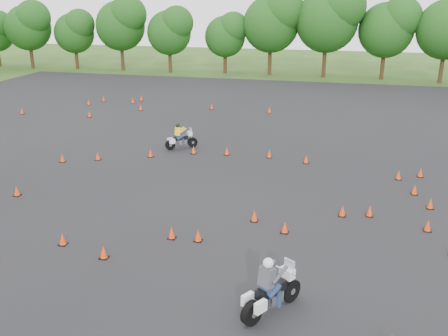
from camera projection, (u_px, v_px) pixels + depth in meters
ground at (200, 228)px, 19.85m from camera, size 140.00×140.00×0.00m
asphalt_pad at (233, 178)px, 25.35m from camera, size 62.00×62.00×0.00m
treeline at (333, 40)px, 49.75m from camera, size 87.16×32.11×10.62m
traffic_cones at (213, 177)px, 24.83m from camera, size 35.88×33.24×0.45m
rider_grey at (272, 284)px, 14.32m from camera, size 1.93×2.41×1.85m
rider_yellow at (181, 136)px, 29.91m from camera, size 1.98×1.71×1.56m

